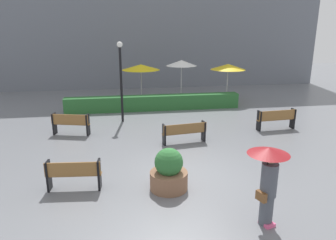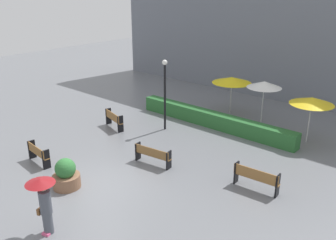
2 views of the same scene
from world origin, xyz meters
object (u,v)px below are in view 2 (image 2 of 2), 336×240
bench_near_left (38,153)px  planter_pot (66,175)px  bench_far_left (114,119)px  patio_umbrella_white (264,85)px  patio_umbrella_yellow_far (312,101)px  bench_mid_center (152,154)px  patio_umbrella_yellow (232,80)px  lamp_post (165,88)px  pedestrian_with_umbrella (44,199)px  bench_far_right (256,177)px

bench_near_left → planter_pot: planter_pot is taller
bench_far_left → planter_pot: 6.46m
patio_umbrella_white → patio_umbrella_yellow_far: 2.91m
bench_mid_center → planter_pot: size_ratio=1.48×
patio_umbrella_yellow → patio_umbrella_white: (2.47, -0.67, 0.28)m
patio_umbrella_white → patio_umbrella_yellow_far: patio_umbrella_white is taller
bench_far_left → bench_near_left: (0.74, -5.11, -0.03)m
lamp_post → planter_pot: bearing=-80.9°
bench_far_left → bench_mid_center: (4.68, -1.81, -0.06)m
bench_far_left → patio_umbrella_yellow_far: patio_umbrella_yellow_far is taller
lamp_post → patio_umbrella_yellow: (1.32, 4.64, -0.25)m
patio_umbrella_yellow → pedestrian_with_umbrella: bearing=-82.7°
pedestrian_with_umbrella → planter_pot: (-1.95, 2.08, -0.73)m
bench_mid_center → lamp_post: bearing=124.0°
lamp_post → patio_umbrella_yellow: size_ratio=1.63×
bench_mid_center → pedestrian_with_umbrella: bearing=-83.0°
bench_near_left → patio_umbrella_yellow: 11.97m
bench_mid_center → patio_umbrella_yellow_far: bearing=58.9°
bench_far_right → bench_near_left: 9.55m
pedestrian_with_umbrella → lamp_post: 9.89m
bench_near_left → pedestrian_with_umbrella: bearing=-27.8°
bench_far_right → patio_umbrella_yellow_far: size_ratio=0.78×
lamp_post → patio_umbrella_yellow_far: 7.50m
pedestrian_with_umbrella → bench_mid_center: bearing=97.0°
pedestrian_with_umbrella → patio_umbrella_white: bearing=87.1°
patio_umbrella_yellow → patio_umbrella_yellow_far: patio_umbrella_yellow_far is taller
bench_near_left → pedestrian_with_umbrella: 5.30m
bench_far_left → planter_pot: planter_pot is taller
patio_umbrella_yellow → patio_umbrella_yellow_far: (5.32, -1.17, 0.06)m
bench_far_left → patio_umbrella_white: bearing=43.4°
bench_far_left → bench_near_left: 5.17m
bench_mid_center → pedestrian_with_umbrella: 5.85m
bench_near_left → patio_umbrella_white: 12.23m
planter_pot → bench_far_left: bearing=122.1°
bench_near_left → planter_pot: (2.69, -0.36, 0.00)m
bench_far_left → planter_pot: (3.43, -5.48, -0.03)m
bench_mid_center → patio_umbrella_yellow_far: 8.39m
pedestrian_with_umbrella → patio_umbrella_white: size_ratio=0.75×
bench_near_left → pedestrian_with_umbrella: (4.64, -2.45, 0.74)m
bench_far_right → patio_umbrella_white: (-3.16, 6.46, 1.87)m
bench_far_left → patio_umbrella_white: size_ratio=0.64×
bench_far_left → pedestrian_with_umbrella: (5.38, -7.56, 0.70)m
bench_far_right → lamp_post: (-6.95, 2.49, 1.84)m
patio_umbrella_yellow_far → planter_pot: bearing=-117.1°
bench_far_right → bench_near_left: bench_far_right is taller
patio_umbrella_yellow_far → pedestrian_with_umbrella: bearing=-105.4°
bench_far_left → bench_mid_center: 5.02m
bench_far_left → bench_far_right: bench_far_left is taller
bench_far_right → planter_pot: 7.49m
bench_near_left → patio_umbrella_white: (5.32, 10.84, 1.90)m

